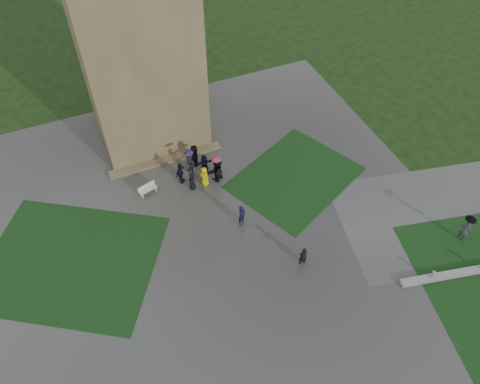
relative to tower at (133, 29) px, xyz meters
name	(u,v)px	position (x,y,z in m)	size (l,w,h in m)	color
ground	(214,266)	(0.00, -15.00, -9.00)	(120.00, 120.00, 0.00)	black
plaza	(204,243)	(0.00, -13.00, -8.99)	(34.00, 34.00, 0.02)	#373735
lawn_inset_left	(71,261)	(-8.50, -11.00, -8.97)	(11.00, 9.00, 0.01)	black
lawn_inset_right	(295,178)	(8.50, -10.00, -8.97)	(9.00, 7.00, 0.01)	black
tower	(133,29)	(0.00, 0.00, 0.00)	(8.00, 8.00, 18.00)	brown
tower_plinth	(166,160)	(0.00, -4.40, -8.87)	(9.00, 0.80, 0.22)	brown
bench	(147,189)	(-2.20, -7.14, -8.56)	(1.46, 0.82, 0.81)	silver
visitor_cluster	(201,166)	(2.08, -7.00, -8.02)	(4.08, 3.73, 2.38)	black
pedestrian_mid	(242,215)	(3.05, -12.44, -8.13)	(0.62, 0.41, 1.70)	black
pedestrian_near	(303,256)	(5.35, -17.02, -8.19)	(0.58, 0.38, 1.58)	black
pedestrian_path	(467,227)	(16.17, -19.50, -7.68)	(0.71, 0.80, 2.27)	#3C3B40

